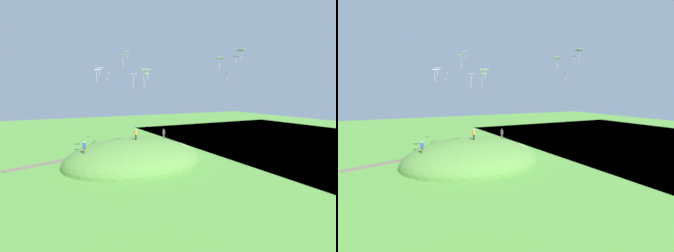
% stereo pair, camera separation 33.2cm
% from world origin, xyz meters
% --- Properties ---
extents(ground_plane, '(160.00, 160.00, 0.00)m').
position_xyz_m(ground_plane, '(0.00, 0.00, 0.00)').
color(ground_plane, '#4F8E34').
extents(lake_water, '(53.79, 80.00, 0.40)m').
position_xyz_m(lake_water, '(-32.25, 0.00, -0.20)').
color(lake_water, '#314D71').
rests_on(lake_water, ground_plane).
extents(grass_hill, '(21.71, 18.65, 7.38)m').
position_xyz_m(grass_hill, '(9.01, -1.23, 0.00)').
color(grass_hill, '#528538').
rests_on(grass_hill, ground_plane).
extents(dirt_path, '(10.62, 5.03, 0.04)m').
position_xyz_m(dirt_path, '(21.97, -6.38, 0.02)').
color(dirt_path, '#695A50').
rests_on(dirt_path, ground_plane).
extents(person_walking_path, '(0.61, 0.61, 1.69)m').
position_xyz_m(person_walking_path, '(8.96, -0.44, 4.73)').
color(person_walking_path, black).
rests_on(person_walking_path, grass_hill).
extents(person_watching_kites, '(0.55, 0.55, 1.65)m').
position_xyz_m(person_watching_kites, '(16.70, 0.11, 3.57)').
color(person_watching_kites, '#525341').
rests_on(person_watching_kites, grass_hill).
extents(person_on_hilltop, '(0.50, 0.50, 1.64)m').
position_xyz_m(person_on_hilltop, '(0.77, -8.19, 1.03)').
color(person_on_hilltop, '#3B3333').
rests_on(person_on_hilltop, ground_plane).
extents(person_near_shore, '(0.47, 0.47, 1.65)m').
position_xyz_m(person_near_shore, '(2.90, -3.11, 3.99)').
color(person_near_shore, brown).
rests_on(person_near_shore, grass_hill).
extents(kite_0, '(1.07, 1.16, 2.18)m').
position_xyz_m(kite_0, '(9.59, -4.28, 16.56)').
color(kite_0, white).
extents(kite_1, '(1.05, 1.07, 1.15)m').
position_xyz_m(kite_1, '(13.92, -1.15, 14.27)').
color(kite_1, white).
extents(kite_2, '(0.58, 0.83, 1.54)m').
position_xyz_m(kite_2, '(9.14, -14.99, 14.45)').
color(kite_2, white).
extents(kite_3, '(1.27, 1.02, 2.01)m').
position_xyz_m(kite_3, '(13.00, -6.61, 14.41)').
color(kite_3, white).
extents(kite_4, '(0.98, 0.77, 2.03)m').
position_xyz_m(kite_4, '(10.41, 2.84, 13.23)').
color(kite_4, white).
extents(kite_5, '(1.27, 0.95, 1.76)m').
position_xyz_m(kite_5, '(-5.95, 5.53, 17.19)').
color(kite_5, white).
extents(kite_6, '(1.31, 1.05, 1.23)m').
position_xyz_m(kite_6, '(9.75, 5.76, 13.68)').
color(kite_6, white).
extents(kite_7, '(1.08, 0.97, 1.61)m').
position_xyz_m(kite_7, '(-0.12, 7.81, 15.40)').
color(kite_7, white).
extents(kite_8, '(0.94, 0.65, 2.17)m').
position_xyz_m(kite_8, '(7.86, 0.92, 13.39)').
color(kite_8, white).
extents(kite_9, '(0.78, 0.96, 1.24)m').
position_xyz_m(kite_9, '(8.48, -5.61, 17.41)').
color(kite_9, white).
extents(kite_10, '(1.06, 1.18, 1.66)m').
position_xyz_m(kite_10, '(-10.42, -0.69, 17.25)').
color(kite_10, white).
extents(kite_11, '(0.56, 0.78, 1.37)m').
position_xyz_m(kite_11, '(-7.46, 0.65, 13.94)').
color(kite_11, silver).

